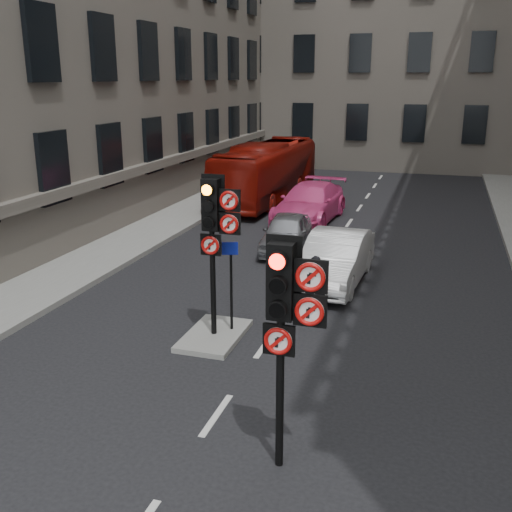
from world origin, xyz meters
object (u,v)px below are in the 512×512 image
Objects in this scene: signal_far at (215,222)px; info_sign at (231,274)px; car_pink at (310,203)px; motorcyclist at (315,286)px; signal_near at (287,307)px; car_white at (335,259)px; car_silver at (287,233)px; bus_red at (267,172)px; motorcycle at (311,278)px.

signal_far is 1.73× the size of info_sign.
car_pink is 3.34× the size of motorcyclist.
car_white is (-0.76, 8.56, -1.86)m from signal_near.
info_sign is (0.21, 0.33, -1.24)m from signal_far.
car_silver is (-2.92, 11.40, -1.96)m from signal_near.
car_white is (2.15, -2.85, 0.10)m from car_silver.
bus_red is 13.05m from motorcycle.
car_white is at bearing -68.11° from car_pink.
signal_far is 2.30× the size of motorcyclist.
info_sign is (-1.58, -1.61, 0.68)m from motorcyclist.
car_pink reaches higher than car_silver.
signal_near reaches higher than bus_red.
car_white is at bearing 51.18° from info_sign.
car_pink is at bearing 101.06° from signal_near.
info_sign is (3.60, -15.18, 0.10)m from bus_red.
info_sign is at bearing -82.32° from car_pink.
bus_red is (-3.39, 15.52, -1.34)m from signal_far.
info_sign is (-1.19, -3.08, 1.00)m from motorcycle.
signal_near is 5.07m from info_sign.
bus_red reaches higher than motorcyclist.
bus_red reaches higher than info_sign.
bus_red is at bearing 102.31° from signal_far.
signal_far is 7.70m from car_silver.
signal_far is at bearing 36.47° from motorcyclist.
signal_near is 7.80m from motorcycle.
signal_far is at bearing -92.79° from car_silver.
car_white reaches higher than car_silver.
car_silver is at bearing -79.71° from motorcyclist.
signal_far is at bearing -140.37° from info_sign.
motorcyclist is at bearing -88.46° from car_white.
car_white is at bearing -62.54° from bus_red.
signal_near is at bearing -78.95° from info_sign.
bus_red reaches higher than motorcycle.
car_pink is (-3.10, 15.86, -1.83)m from signal_near.
car_silver is 3.57m from car_white.
signal_far reaches higher than motorcycle.
signal_near is 6.26m from motorcyclist.
car_white is at bearing 78.49° from motorcycle.
car_pink is 11.56m from info_sign.
info_sign reaches higher than motorcyclist.
info_sign is (-1.62, -4.22, 0.73)m from car_white.
info_sign is (0.71, -11.52, 0.71)m from car_pink.
motorcyclist is at bearing -65.91° from motorcycle.
signal_near is 0.81× the size of car_white.
car_pink is (-0.50, 11.86, -1.95)m from signal_far.
signal_far reaches higher than signal_near.
signal_near reaches higher than car_white.
signal_far is 1.31m from info_sign.
car_white reaches higher than motorcycle.
car_pink is at bearing 87.11° from car_silver.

